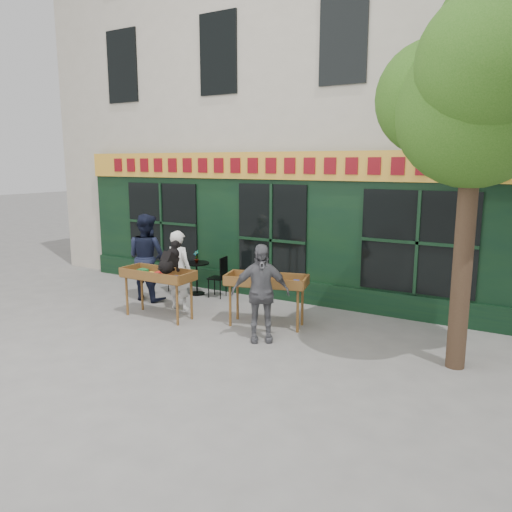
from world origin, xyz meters
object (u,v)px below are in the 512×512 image
Objects in this scene: dog at (169,256)px; bistro_table at (197,272)px; man_left at (147,257)px; woman at (179,270)px; book_cart_right at (266,284)px; book_cart_center at (158,277)px; man_right at (260,293)px.

bistro_table is at bearing 112.17° from dog.
dog is 1.78m from man_left.
woman reaches higher than bistro_table.
man_left is at bearing 160.93° from book_cart_right.
man_left is (-0.70, -0.90, 0.43)m from bistro_table.
book_cart_center is 2.21m from book_cart_right.
man_left reaches higher than book_cart_center.
man_right is (2.42, -0.77, 0.01)m from woman.
bistro_table is (-0.42, 1.16, -0.30)m from woman.
book_cart_center is 0.88× the size of man_right.
woman reaches higher than book_cart_right.
book_cart_right is at bearing 179.19° from woman.
book_cart_center is at bearing -76.99° from bistro_table.
man_right reaches higher than woman.
bistro_table is at bearing 111.63° from man_right.
book_cart_right reaches higher than bistro_table.
book_cart_center is at bearing 89.71° from woman.
book_cart_right is (1.77, 0.68, -0.47)m from dog.
man_right is 2.26× the size of bistro_table.
man_right is 3.44m from bistro_table.
woman is 1.27m from bistro_table.
book_cart_center reaches higher than bistro_table.
book_cart_center is 1.45m from man_left.
book_cart_center is 0.59m from dog.
book_cart_right is at bearing 77.61° from man_right.
bistro_table is 1.22m from man_left.
bistro_table is (-0.77, 1.86, -0.75)m from dog.
bistro_table is (-0.42, 1.81, -0.28)m from book_cart_center.
bistro_table is at bearing 102.72° from book_cart_center.
dog is at bearing -67.55° from bistro_table.
dog is 2.11m from man_right.
book_cart_right is at bearing -24.88° from bistro_table.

